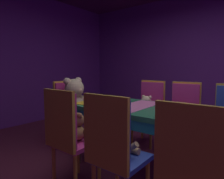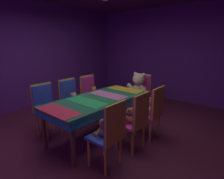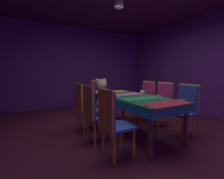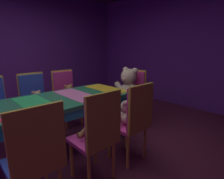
# 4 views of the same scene
# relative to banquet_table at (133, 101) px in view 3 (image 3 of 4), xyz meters

# --- Properties ---
(ground_plane) EXTENTS (7.90, 7.90, 0.00)m
(ground_plane) POSITION_rel_banquet_table_xyz_m (0.00, 0.00, -0.65)
(ground_plane) COLOR #591E33
(wall_back) EXTENTS (5.20, 0.12, 2.80)m
(wall_back) POSITION_rel_banquet_table_xyz_m (0.00, 3.20, 0.75)
(wall_back) COLOR #59267F
(wall_back) RESTS_ON ground_plane
(wall_right) EXTENTS (0.12, 6.40, 2.80)m
(wall_right) POSITION_rel_banquet_table_xyz_m (2.60, 0.00, 0.75)
(wall_right) COLOR #59267F
(wall_right) RESTS_ON ground_plane
(banquet_table) EXTENTS (0.90, 2.02, 0.75)m
(banquet_table) POSITION_rel_banquet_table_xyz_m (0.00, 0.00, 0.00)
(banquet_table) COLOR #26724C
(banquet_table) RESTS_ON ground_plane
(chair_left_0) EXTENTS (0.42, 0.41, 0.98)m
(chair_left_0) POSITION_rel_banquet_table_xyz_m (-0.84, -0.60, -0.06)
(chair_left_0) COLOR #2D47B2
(chair_left_0) RESTS_ON ground_plane
(chair_left_1) EXTENTS (0.42, 0.41, 0.98)m
(chair_left_1) POSITION_rel_banquet_table_xyz_m (-0.85, -0.00, -0.06)
(chair_left_1) COLOR #2D47B2
(chair_left_1) RESTS_ON ground_plane
(teddy_left_1) EXTENTS (0.22, 0.28, 0.26)m
(teddy_left_1) POSITION_rel_banquet_table_xyz_m (-0.70, -0.00, -0.08)
(teddy_left_1) COLOR tan
(teddy_left_1) RESTS_ON chair_left_1
(chair_left_2) EXTENTS (0.42, 0.41, 0.98)m
(chair_left_2) POSITION_rel_banquet_table_xyz_m (-0.83, 0.56, -0.06)
(chair_left_2) COLOR #CC338C
(chair_left_2) RESTS_ON ground_plane
(teddy_left_2) EXTENTS (0.24, 0.31, 0.29)m
(teddy_left_2) POSITION_rel_banquet_table_xyz_m (-0.69, 0.56, -0.07)
(teddy_left_2) COLOR olive
(teddy_left_2) RESTS_ON chair_left_2
(chair_right_0) EXTENTS (0.42, 0.41, 0.98)m
(chair_right_0) POSITION_rel_banquet_table_xyz_m (0.82, -0.58, -0.06)
(chair_right_0) COLOR #2D47B2
(chair_right_0) RESTS_ON ground_plane
(teddy_right_0) EXTENTS (0.21, 0.28, 0.26)m
(teddy_right_0) POSITION_rel_banquet_table_xyz_m (0.67, -0.58, -0.08)
(teddy_right_0) COLOR olive
(teddy_right_0) RESTS_ON chair_right_0
(chair_right_1) EXTENTS (0.42, 0.41, 0.98)m
(chair_right_1) POSITION_rel_banquet_table_xyz_m (0.84, 0.01, -0.06)
(chair_right_1) COLOR #CC338C
(chair_right_1) RESTS_ON ground_plane
(teddy_right_1) EXTENTS (0.21, 0.28, 0.26)m
(teddy_right_1) POSITION_rel_banquet_table_xyz_m (0.70, 0.01, -0.08)
(teddy_right_1) COLOR olive
(teddy_right_1) RESTS_ON chair_right_1
(chair_right_2) EXTENTS (0.42, 0.41, 0.98)m
(chair_right_2) POSITION_rel_banquet_table_xyz_m (0.85, 0.55, -0.06)
(chair_right_2) COLOR #CC338C
(chair_right_2) RESTS_ON ground_plane
(teddy_right_2) EXTENTS (0.25, 0.32, 0.31)m
(teddy_right_2) POSITION_rel_banquet_table_xyz_m (0.71, 0.55, -0.06)
(teddy_right_2) COLOR beige
(teddy_right_2) RESTS_ON chair_right_2
(throne_chair) EXTENTS (0.41, 0.42, 0.98)m
(throne_chair) POSITION_rel_banquet_table_xyz_m (0.00, 1.54, -0.06)
(throne_chair) COLOR #CC338C
(throne_chair) RESTS_ON ground_plane
(king_teddy_bear) EXTENTS (0.62, 0.48, 0.58)m
(king_teddy_bear) POSITION_rel_banquet_table_xyz_m (0.00, 1.38, 0.06)
(king_teddy_bear) COLOR beige
(king_teddy_bear) RESTS_ON throne_chair
(pendant_light) EXTENTS (0.20, 0.20, 0.20)m
(pendant_light) POSITION_rel_banquet_table_xyz_m (-0.12, 0.34, 1.90)
(pendant_light) COLOR white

